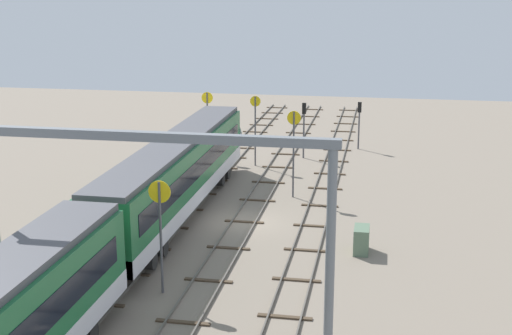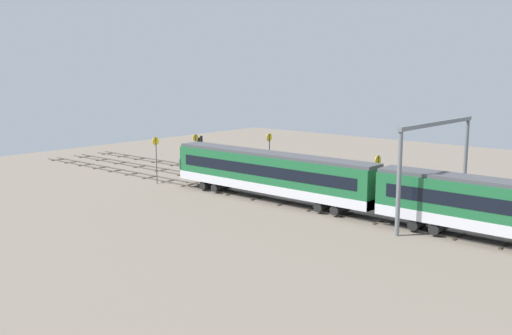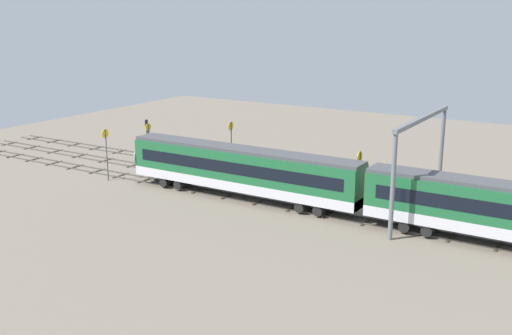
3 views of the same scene
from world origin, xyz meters
name	(u,v)px [view 1 (image 1 of 3)]	position (x,y,z in m)	size (l,w,h in m)	color
ground_plane	(244,222)	(0.00, 0.00, 0.00)	(100.75, 100.75, 0.00)	gray
track_near_foreground	(313,225)	(0.00, -4.22, 0.07)	(84.75, 2.40, 0.16)	#59544C
track_second_near	(244,221)	(0.00, 0.00, 0.07)	(84.75, 2.40, 0.16)	#59544C
track_with_train	(177,217)	(0.00, 4.22, 0.07)	(84.75, 2.40, 0.16)	#59544C
train	(103,244)	(-11.58, 4.22, 2.66)	(50.40, 3.24, 4.80)	#1E6638
overhead_gantry	(154,196)	(-15.45, 0.38, 6.28)	(0.40, 14.05, 8.76)	slate
speed_sign_near_foreground	(160,219)	(-10.57, 1.79, 3.64)	(0.14, 1.05, 5.46)	#4C4C51
speed_sign_mid_trackside	(255,122)	(13.72, 1.84, 3.51)	(0.14, 0.83, 5.59)	#4C4C51
speed_sign_far_trackside	(294,143)	(5.75, -2.23, 3.79)	(0.14, 0.92, 5.92)	#4C4C51
speed_sign_distant_end	(207,115)	(15.72, 6.22, 3.56)	(0.14, 0.94, 5.48)	#4C4C51
signal_light_trackside_approach	(304,122)	(16.95, -1.63, 3.02)	(0.31, 0.32, 4.63)	#4C4C51
signal_light_trackside_departure	(359,118)	(21.07, -5.99, 2.74)	(0.31, 0.32, 4.16)	#4C4C51
relay_cabinet	(361,240)	(-3.68, -7.18, 0.70)	(1.57, 0.81, 1.41)	#597259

